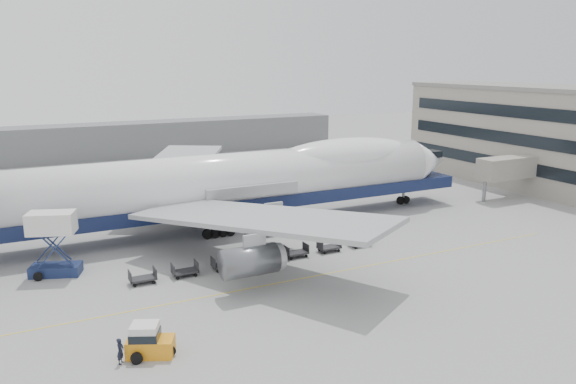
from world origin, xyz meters
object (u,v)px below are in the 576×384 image
airliner (238,180)px  ground_worker (120,351)px  baggage_tug (148,341)px  catering_truck (53,239)px

airliner → ground_worker: bearing=-125.8°
baggage_tug → airliner: bearing=81.6°
airliner → baggage_tug: airliner is taller
airliner → baggage_tug: 30.76m
airliner → catering_truck: bearing=-161.6°
catering_truck → ground_worker: size_ratio=3.38×
airliner → catering_truck: 22.17m
catering_truck → ground_worker: 19.05m
baggage_tug → ground_worker: size_ratio=1.96×
catering_truck → airliner: bearing=38.5°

